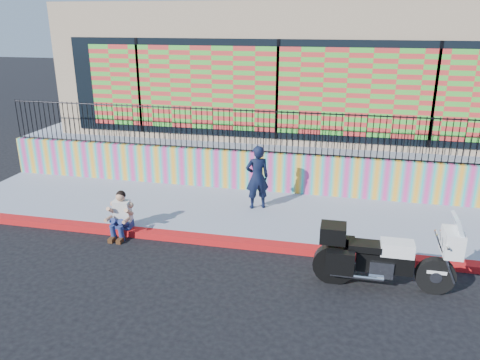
# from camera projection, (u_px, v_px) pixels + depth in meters

# --- Properties ---
(ground) EXTENTS (90.00, 90.00, 0.00)m
(ground) POSITION_uv_depth(u_px,v_px,m) (247.00, 247.00, 10.35)
(ground) COLOR black
(ground) RESTS_ON ground
(red_curb) EXTENTS (16.00, 0.30, 0.15)m
(red_curb) POSITION_uv_depth(u_px,v_px,m) (247.00, 244.00, 10.33)
(red_curb) COLOR #B00C1A
(red_curb) RESTS_ON ground
(sidewalk) EXTENTS (16.00, 3.00, 0.15)m
(sidewalk) POSITION_uv_depth(u_px,v_px,m) (260.00, 215.00, 11.85)
(sidewalk) COLOR #898FA5
(sidewalk) RESTS_ON ground
(mural_wall) EXTENTS (16.00, 0.20, 1.10)m
(mural_wall) POSITION_uv_depth(u_px,v_px,m) (271.00, 172.00, 13.12)
(mural_wall) COLOR #DA398C
(mural_wall) RESTS_ON sidewalk
(metal_fence) EXTENTS (15.80, 0.04, 1.20)m
(metal_fence) POSITION_uv_depth(u_px,v_px,m) (272.00, 132.00, 12.74)
(metal_fence) COLOR black
(metal_fence) RESTS_ON mural_wall
(elevated_platform) EXTENTS (16.00, 10.00, 1.25)m
(elevated_platform) POSITION_uv_depth(u_px,v_px,m) (292.00, 133.00, 17.84)
(elevated_platform) COLOR #898FA5
(elevated_platform) RESTS_ON ground
(storefront_building) EXTENTS (14.00, 8.06, 4.00)m
(storefront_building) POSITION_uv_depth(u_px,v_px,m) (294.00, 63.00, 16.78)
(storefront_building) COLOR tan
(storefront_building) RESTS_ON elevated_platform
(police_motorcycle) EXTENTS (2.53, 0.84, 1.57)m
(police_motorcycle) POSITION_uv_depth(u_px,v_px,m) (382.00, 255.00, 8.61)
(police_motorcycle) COLOR black
(police_motorcycle) RESTS_ON ground
(police_officer) EXTENTS (0.71, 0.61, 1.65)m
(police_officer) POSITION_uv_depth(u_px,v_px,m) (257.00, 177.00, 11.84)
(police_officer) COLOR black
(police_officer) RESTS_ON sidewalk
(seated_man) EXTENTS (0.54, 0.71, 1.06)m
(seated_man) POSITION_uv_depth(u_px,v_px,m) (120.00, 219.00, 10.68)
(seated_man) COLOR navy
(seated_man) RESTS_ON ground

